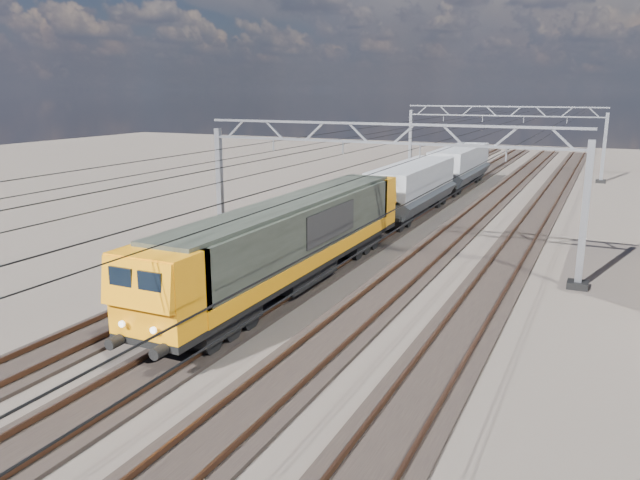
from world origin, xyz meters
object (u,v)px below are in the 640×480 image
at_px(hopper_wagon_lead, 413,185).
at_px(hopper_wagon_mid, 459,164).
at_px(catenary_gantry_mid, 379,188).
at_px(locomotive, 294,237).
at_px(catenary_gantry_far, 502,138).

relative_size(hopper_wagon_lead, hopper_wagon_mid, 1.00).
xyz_separation_m(hopper_wagon_lead, hopper_wagon_mid, (0.00, 14.20, 0.00)).
bearing_deg(catenary_gantry_mid, locomotive, -110.49).
bearing_deg(hopper_wagon_lead, catenary_gantry_mid, -80.80).
bearing_deg(hopper_wagon_mid, catenary_gantry_far, 78.05).
distance_m(catenary_gantry_far, hopper_wagon_mid, 9.81).
relative_size(catenary_gantry_far, locomotive, 0.94).
bearing_deg(locomotive, hopper_wagon_mid, 90.00).
relative_size(catenary_gantry_far, hopper_wagon_lead, 1.53).
xyz_separation_m(catenary_gantry_mid, locomotive, (-2.00, -5.35, -1.58)).
xyz_separation_m(catenary_gantry_far, hopper_wagon_lead, (-2.00, -23.66, -1.67)).
bearing_deg(catenary_gantry_mid, hopper_wagon_mid, 94.31).
xyz_separation_m(catenary_gantry_mid, hopper_wagon_mid, (-2.00, 26.54, -1.67)).
relative_size(locomotive, hopper_wagon_mid, 1.62).
height_order(locomotive, hopper_wagon_mid, locomotive).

